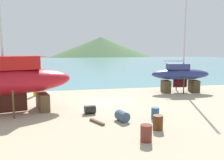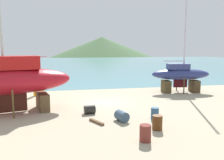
# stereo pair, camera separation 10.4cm
# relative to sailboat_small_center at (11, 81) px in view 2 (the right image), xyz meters

# --- Properties ---
(ground_plane) EXTENTS (40.09, 40.09, 0.00)m
(ground_plane) POSITION_rel_sailboat_small_center_xyz_m (7.08, -1.55, -2.37)
(ground_plane) COLOR tan
(sea_water) EXTENTS (142.52, 86.73, 0.01)m
(sea_water) POSITION_rel_sailboat_small_center_xyz_m (7.08, 51.84, -2.37)
(sea_water) COLOR teal
(sea_water) RESTS_ON ground
(headland_hill) EXTENTS (135.05, 135.05, 26.50)m
(headland_hill) POSITION_rel_sailboat_small_center_xyz_m (33.17, 169.70, -2.37)
(headland_hill) COLOR #40603A
(headland_hill) RESTS_ON ground
(sailboat_small_center) EXTENTS (9.21, 5.02, 13.24)m
(sailboat_small_center) POSITION_rel_sailboat_small_center_xyz_m (0.00, 0.00, 0.00)
(sailboat_small_center) COLOR brown
(sailboat_small_center) RESTS_ON ground
(sailboat_mid_port) EXTENTS (6.46, 2.79, 11.39)m
(sailboat_mid_port) POSITION_rel_sailboat_small_center_xyz_m (16.01, 5.07, -0.51)
(sailboat_mid_port) COLOR #4A3922
(sailboat_mid_port) RESTS_ON ground
(worker) EXTENTS (0.35, 0.49, 1.62)m
(worker) POSITION_rel_sailboat_small_center_xyz_m (0.84, 5.92, -1.53)
(worker) COLOR orange
(worker) RESTS_ON ground
(barrel_tipped_right) EXTENTS (0.80, 0.80, 0.87)m
(barrel_tipped_right) POSITION_rel_sailboat_small_center_xyz_m (7.81, -7.08, -1.94)
(barrel_tipped_right) COLOR maroon
(barrel_tipped_right) RESTS_ON ground
(barrel_tar_black) EXTENTS (0.60, 0.60, 0.76)m
(barrel_tar_black) POSITION_rel_sailboat_small_center_xyz_m (9.74, -3.52, -1.99)
(barrel_tar_black) COLOR #2C4F72
(barrel_tar_black) RESTS_ON ground
(barrel_blue_faded) EXTENTS (0.80, 0.80, 0.86)m
(barrel_blue_faded) POSITION_rel_sailboat_small_center_xyz_m (9.08, -5.56, -1.94)
(barrel_blue_faded) COLOR #522C11
(barrel_blue_faded) RESTS_ON ground
(barrel_ochre) EXTENTS (0.90, 1.08, 0.67)m
(barrel_ochre) POSITION_rel_sailboat_small_center_xyz_m (7.43, -3.58, -2.04)
(barrel_ochre) COLOR #3B5166
(barrel_ochre) RESTS_ON ground
(barrel_tipped_center) EXTENTS (0.84, 0.71, 0.62)m
(barrel_tipped_center) POSITION_rel_sailboat_small_center_xyz_m (5.55, -1.41, -2.06)
(barrel_tipped_center) COLOR black
(barrel_tipped_center) RESTS_ON ground
(timber_short_cross) EXTENTS (0.82, 1.33, 0.14)m
(timber_short_cross) POSITION_rel_sailboat_small_center_xyz_m (5.75, -3.65, -2.30)
(timber_short_cross) COLOR brown
(timber_short_cross) RESTS_ON ground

